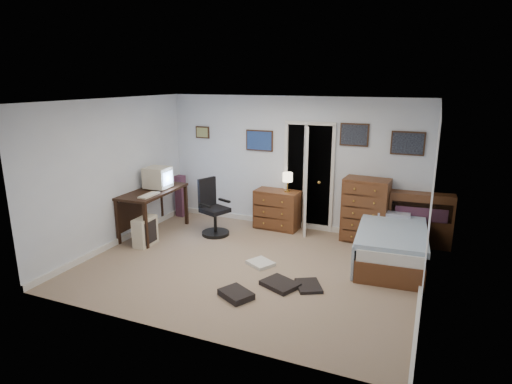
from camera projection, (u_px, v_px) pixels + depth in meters
floor at (249, 266)px, 6.64m from camera, size 5.00×4.00×0.02m
computer_desk at (149, 200)px, 7.88m from camera, size 0.72×1.47×0.83m
crt_monitor at (158, 178)px, 7.87m from camera, size 0.45×0.41×0.40m
keyboard at (149, 195)px, 7.42m from camera, size 0.18×0.45×0.03m
pc_tower at (145, 231)px, 7.38m from camera, size 0.25×0.47×0.50m
office_chair at (213, 213)px, 7.87m from camera, size 0.66×0.66×1.05m
media_stack at (181, 196)px, 8.92m from camera, size 0.18×0.18×0.87m
low_dresser at (277, 209)px, 8.20m from camera, size 0.87×0.47×0.75m
table_lamp at (288, 178)px, 7.96m from camera, size 0.20×0.20×0.36m
doorway at (313, 175)px, 8.27m from camera, size 0.96×1.12×2.05m
tall_dresser at (365, 210)px, 7.50m from camera, size 0.80×0.51×1.13m
headboard_bookcase at (420, 218)px, 7.28m from camera, size 1.06×0.32×0.94m
bed at (391, 244)px, 6.70m from camera, size 1.13×1.95×0.62m
wall_posters at (322, 139)px, 7.74m from camera, size 4.38×0.04×0.60m
floor_clutter at (267, 283)px, 5.97m from camera, size 1.37×1.54×0.08m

